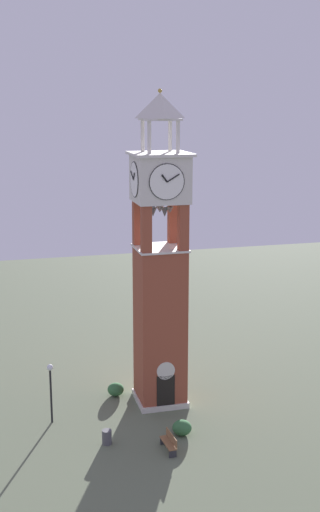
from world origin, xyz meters
The scene contains 7 objects.
ground centered at (0.00, 0.00, 0.00)m, with size 80.00×80.00×0.00m, color #5B664C.
clock_tower centered at (0.00, 0.00, 7.86)m, with size 3.33×3.33×18.73m.
park_bench centered at (-1.01, -5.87, 0.48)m, with size 0.56×1.63×0.95m.
lamp_post centered at (-6.73, -1.14, 2.50)m, with size 0.36×0.36×3.56m.
trash_bin centered at (-4.09, -4.35, 0.40)m, with size 0.52×0.52×0.80m, color #4C4C51.
shrub_near_entry centered at (-2.50, 1.46, 0.40)m, with size 1.03×1.03×0.80m, color #336638.
shrub_left_of_tower centered at (0.13, -4.39, 0.41)m, with size 1.07×1.07×0.82m, color #336638.
Camera 1 is at (-9.40, -36.40, 18.09)m, focal length 46.32 mm.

